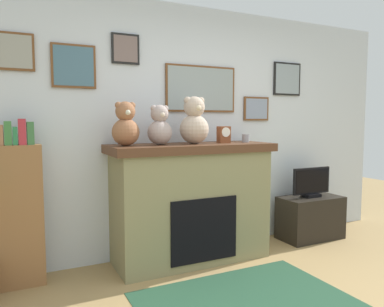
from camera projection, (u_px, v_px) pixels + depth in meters
back_wall at (194, 129)px, 4.03m from camera, size 5.20×0.15×2.60m
fireplace at (191, 202)px, 3.70m from camera, size 1.64×0.63×1.18m
bookshelf at (19, 210)px, 3.09m from camera, size 0.38×0.16×1.42m
tv_stand at (310, 218)px, 4.40m from camera, size 0.75×0.40×0.50m
television at (311, 183)px, 4.36m from camera, size 0.53×0.14×0.35m
area_rug at (245, 300)px, 2.89m from camera, size 1.63×1.06×0.01m
candle_jar at (246, 138)px, 3.90m from camera, size 0.07×0.07×0.09m
mantel_clock at (224, 135)px, 3.78m from camera, size 0.12×0.09×0.17m
teddy_bear_brown at (126, 126)px, 3.32m from camera, size 0.25×0.25×0.40m
teddy_bear_grey at (160, 127)px, 3.47m from camera, size 0.23×0.23×0.38m
teddy_bear_tan at (194, 123)px, 3.62m from camera, size 0.29×0.29×0.46m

